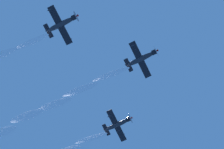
% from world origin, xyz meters
% --- Properties ---
extents(airplane_lead, '(6.77, 6.64, 2.73)m').
position_xyz_m(airplane_lead, '(1.12, 5.61, 61.50)').
color(airplane_lead, '#232328').
extents(airplane_left_wingman, '(6.67, 6.65, 3.03)m').
position_xyz_m(airplane_left_wingman, '(-2.00, -11.16, 62.34)').
color(airplane_left_wingman, '#232328').
extents(airplane_right_wingman, '(6.71, 6.65, 2.90)m').
position_xyz_m(airplane_right_wingman, '(17.47, 5.16, 62.52)').
color(airplane_right_wingman, '#232328').
extents(smoke_trail_lead, '(25.45, 31.96, 6.68)m').
position_xyz_m(smoke_trail_lead, '(17.47, -15.57, 57.98)').
color(smoke_trail_lead, white).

